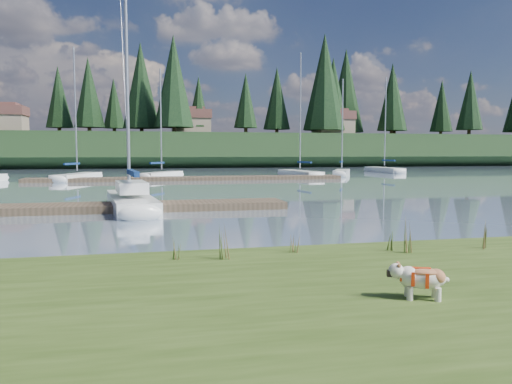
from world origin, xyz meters
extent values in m
plane|color=#7E93AA|center=(0.00, 30.00, 0.00)|extent=(200.00, 200.00, 0.00)
cube|color=#3B511C|center=(0.00, -6.00, 0.17)|extent=(60.00, 9.00, 0.35)
cube|color=black|center=(0.00, 73.00, 2.50)|extent=(200.00, 20.00, 5.00)
cylinder|color=silver|center=(1.73, -5.66, 0.44)|extent=(0.09, 0.09, 0.19)
cylinder|color=silver|center=(1.79, -5.48, 0.44)|extent=(0.09, 0.09, 0.19)
cylinder|color=silver|center=(2.07, -5.79, 0.44)|extent=(0.09, 0.09, 0.19)
cylinder|color=silver|center=(2.14, -5.61, 0.44)|extent=(0.09, 0.09, 0.19)
ellipsoid|color=silver|center=(1.94, -5.64, 0.64)|extent=(0.68, 0.50, 0.29)
ellipsoid|color=#AE6941|center=(1.94, -5.64, 0.73)|extent=(0.50, 0.42, 0.10)
ellipsoid|color=silver|center=(1.59, -5.51, 0.73)|extent=(0.28, 0.28, 0.21)
cube|color=black|center=(1.51, -5.47, 0.69)|extent=(0.10, 0.12, 0.08)
cube|color=white|center=(-2.32, 9.48, 0.22)|extent=(2.36, 7.09, 0.70)
ellipsoid|color=white|center=(-2.72, 12.94, 0.22)|extent=(1.72, 2.06, 0.70)
cylinder|color=silver|center=(-2.40, 10.11, 6.07)|extent=(0.14, 0.14, 10.55)
cube|color=navy|center=(-2.21, 8.46, 1.55)|extent=(0.56, 3.17, 0.20)
cube|color=white|center=(-2.28, 9.09, 0.95)|extent=(1.39, 2.64, 0.45)
cube|color=#4C3D2C|center=(-4.00, 9.00, 0.15)|extent=(16.00, 2.00, 0.30)
cube|color=#4C3D2C|center=(2.00, 30.00, 0.15)|extent=(26.00, 2.20, 0.30)
cube|color=white|center=(-7.17, 32.10, 0.22)|extent=(3.54, 6.61, 0.70)
ellipsoid|color=white|center=(-6.10, 35.16, 0.22)|extent=(1.92, 2.14, 0.70)
cylinder|color=silver|center=(-7.17, 32.10, 5.87)|extent=(0.12, 0.12, 10.14)
cube|color=navy|center=(-7.46, 31.27, 1.40)|extent=(1.04, 2.50, 0.20)
cube|color=white|center=(-0.18, 33.71, 0.22)|extent=(4.11, 5.47, 0.70)
ellipsoid|color=white|center=(1.33, 36.10, 0.22)|extent=(1.87, 1.96, 0.70)
cylinder|color=silver|center=(-0.18, 33.71, 5.25)|extent=(0.12, 0.12, 8.90)
cube|color=navy|center=(-0.60, 33.06, 1.40)|extent=(1.37, 2.01, 0.20)
cube|color=white|center=(12.91, 34.04, 0.22)|extent=(2.53, 7.23, 0.70)
ellipsoid|color=white|center=(12.44, 37.55, 0.22)|extent=(1.79, 2.12, 0.70)
cylinder|color=silver|center=(12.91, 34.04, 6.24)|extent=(0.12, 0.12, 10.88)
cube|color=navy|center=(13.04, 33.09, 1.40)|extent=(0.57, 2.82, 0.20)
cube|color=white|center=(17.67, 35.21, 0.22)|extent=(3.71, 5.67, 0.70)
ellipsoid|color=white|center=(18.95, 37.75, 0.22)|extent=(1.81, 1.95, 0.70)
cylinder|color=silver|center=(17.67, 35.21, 5.19)|extent=(0.12, 0.12, 8.78)
cube|color=navy|center=(17.33, 34.51, 1.40)|extent=(1.20, 2.11, 0.20)
cube|color=white|center=(25.49, 41.31, 0.22)|extent=(1.82, 6.81, 0.70)
ellipsoid|color=white|center=(25.34, 44.68, 0.22)|extent=(1.55, 1.90, 0.70)
cylinder|color=silver|center=(25.49, 41.31, 5.83)|extent=(0.12, 0.12, 10.07)
cube|color=navy|center=(25.52, 40.39, 1.40)|extent=(0.31, 2.69, 0.20)
cone|color=#475B23|center=(-0.44, -2.49, 0.67)|extent=(0.03, 0.03, 0.63)
cone|color=brown|center=(-0.33, -2.56, 0.60)|extent=(0.03, 0.03, 0.50)
cone|color=#475B23|center=(-0.38, -2.46, 0.70)|extent=(0.03, 0.03, 0.69)
cone|color=brown|center=(-0.30, -2.52, 0.57)|extent=(0.03, 0.03, 0.44)
cone|color=#475B23|center=(-0.42, -2.57, 0.63)|extent=(0.03, 0.03, 0.57)
cone|color=#475B23|center=(1.07, -2.18, 0.54)|extent=(0.03, 0.03, 0.39)
cone|color=brown|center=(1.18, -2.25, 0.51)|extent=(0.03, 0.03, 0.31)
cone|color=#475B23|center=(1.13, -2.15, 0.56)|extent=(0.03, 0.03, 0.43)
cone|color=brown|center=(1.21, -2.21, 0.49)|extent=(0.03, 0.03, 0.27)
cone|color=#475B23|center=(1.09, -2.26, 0.52)|extent=(0.03, 0.03, 0.35)
cone|color=#475B23|center=(3.29, -2.67, 0.70)|extent=(0.03, 0.03, 0.69)
cone|color=brown|center=(3.40, -2.74, 0.63)|extent=(0.03, 0.03, 0.56)
cone|color=#475B23|center=(3.35, -2.64, 0.73)|extent=(0.03, 0.03, 0.76)
cone|color=brown|center=(3.43, -2.70, 0.59)|extent=(0.03, 0.03, 0.49)
cone|color=#475B23|center=(3.31, -2.75, 0.66)|extent=(0.03, 0.03, 0.63)
cone|color=#475B23|center=(-1.30, -2.31, 0.56)|extent=(0.03, 0.03, 0.42)
cone|color=brown|center=(-1.19, -2.38, 0.52)|extent=(0.03, 0.03, 0.34)
cone|color=#475B23|center=(-1.24, -2.28, 0.58)|extent=(0.03, 0.03, 0.47)
cone|color=brown|center=(-1.16, -2.34, 0.50)|extent=(0.03, 0.03, 0.30)
cone|color=#475B23|center=(-1.28, -2.39, 0.54)|extent=(0.03, 0.03, 0.38)
cone|color=#475B23|center=(3.11, -2.42, 0.58)|extent=(0.03, 0.03, 0.46)
cone|color=brown|center=(3.22, -2.49, 0.53)|extent=(0.03, 0.03, 0.37)
cone|color=#475B23|center=(3.17, -2.39, 0.60)|extent=(0.03, 0.03, 0.51)
cone|color=brown|center=(3.25, -2.45, 0.51)|extent=(0.03, 0.03, 0.32)
cone|color=#475B23|center=(3.13, -2.50, 0.56)|extent=(0.03, 0.03, 0.41)
cone|color=#475B23|center=(5.12, -2.66, 0.66)|extent=(0.03, 0.03, 0.61)
cone|color=brown|center=(5.23, -2.73, 0.59)|extent=(0.03, 0.03, 0.49)
cone|color=#475B23|center=(5.18, -2.63, 0.69)|extent=(0.03, 0.03, 0.67)
cone|color=brown|center=(5.26, -2.69, 0.56)|extent=(0.03, 0.03, 0.43)
cone|color=#475B23|center=(5.14, -2.74, 0.63)|extent=(0.03, 0.03, 0.55)
cube|color=#33281C|center=(0.00, -1.60, 0.07)|extent=(60.00, 0.50, 0.14)
cylinder|color=#382619|center=(-10.00, 72.00, 5.90)|extent=(0.60, 0.60, 1.80)
cone|color=black|center=(-10.00, 72.00, 11.75)|extent=(4.84, 4.84, 11.00)
cylinder|color=#382619|center=(3.00, 66.00, 5.90)|extent=(0.60, 0.60, 1.80)
cone|color=black|center=(3.00, 66.00, 13.10)|extent=(6.16, 6.16, 14.00)
cylinder|color=#382619|center=(15.00, 70.00, 5.90)|extent=(0.60, 0.60, 1.80)
cone|color=black|center=(15.00, 70.00, 10.85)|extent=(3.96, 3.96, 9.00)
cylinder|color=#382619|center=(28.00, 68.00, 5.90)|extent=(0.60, 0.60, 1.80)
cone|color=black|center=(28.00, 68.00, 14.00)|extent=(7.04, 7.04, 16.00)
cylinder|color=#382619|center=(42.00, 71.00, 5.90)|extent=(0.60, 0.60, 1.80)
cone|color=black|center=(42.00, 71.00, 12.20)|extent=(5.28, 5.28, 12.00)
cylinder|color=#382619|center=(55.00, 67.00, 5.90)|extent=(0.60, 0.60, 1.80)
cone|color=black|center=(55.00, 67.00, 11.52)|extent=(4.62, 4.62, 10.50)
cube|color=gray|center=(-22.00, 70.00, 6.40)|extent=(6.00, 5.00, 2.80)
cube|color=brown|center=(-22.00, 70.00, 8.50)|extent=(6.30, 5.30, 1.40)
cube|color=brown|center=(-22.00, 70.00, 9.30)|extent=(4.20, 3.60, 0.70)
cube|color=gray|center=(6.00, 71.00, 6.40)|extent=(6.00, 5.00, 2.80)
cube|color=brown|center=(6.00, 71.00, 8.50)|extent=(6.30, 5.30, 1.40)
cube|color=brown|center=(6.00, 71.00, 9.30)|extent=(4.20, 3.60, 0.70)
cube|color=gray|center=(30.00, 69.00, 6.40)|extent=(6.00, 5.00, 2.80)
cube|color=brown|center=(30.00, 69.00, 8.50)|extent=(6.30, 5.30, 1.40)
cube|color=brown|center=(30.00, 69.00, 9.30)|extent=(4.20, 3.60, 0.70)
camera|label=1|loc=(-1.81, -11.71, 2.38)|focal=35.00mm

